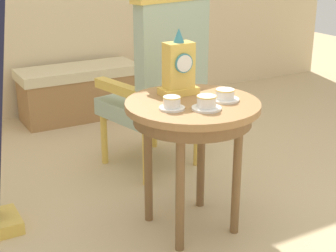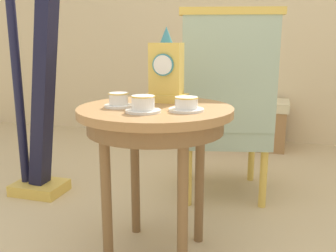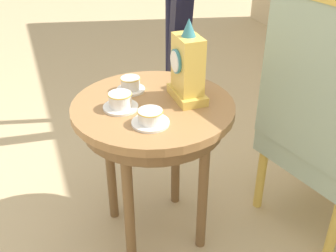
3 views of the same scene
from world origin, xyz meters
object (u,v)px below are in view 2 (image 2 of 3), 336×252
(side_table, at_px, (156,126))
(window_bench, at_px, (233,122))
(teacup_right, at_px, (143,105))
(mantel_clock, at_px, (165,72))
(armchair, at_px, (226,105))
(teacup_center, at_px, (186,105))
(teacup_left, at_px, (119,100))
(harp, at_px, (36,86))

(side_table, xyz_separation_m, window_bench, (0.11, 1.98, -0.38))
(side_table, xyz_separation_m, teacup_right, (-0.01, -0.13, 0.12))
(mantel_clock, bearing_deg, teacup_right, -91.51)
(armchair, bearing_deg, teacup_center, -94.30)
(teacup_left, bearing_deg, teacup_right, -29.94)
(teacup_right, bearing_deg, harp, 147.00)
(mantel_clock, bearing_deg, harp, 161.08)
(side_table, relative_size, teacup_left, 5.68)
(side_table, distance_m, window_bench, 2.02)
(side_table, xyz_separation_m, teacup_center, (0.15, -0.06, 0.11))
(teacup_left, bearing_deg, window_bench, 82.79)
(mantel_clock, bearing_deg, teacup_center, -53.94)
(side_table, relative_size, teacup_right, 4.93)
(teacup_left, relative_size, teacup_center, 0.86)
(teacup_right, relative_size, mantel_clock, 0.42)
(armchair, relative_size, window_bench, 1.14)
(mantel_clock, relative_size, window_bench, 0.34)
(side_table, xyz_separation_m, armchair, (0.21, 0.72, -0.01))
(side_table, xyz_separation_m, mantel_clock, (0.00, 0.14, 0.22))
(mantel_clock, bearing_deg, window_bench, 86.56)
(side_table, bearing_deg, teacup_left, -160.42)
(teacup_left, xyz_separation_m, window_bench, (0.26, 2.03, -0.50))
(armchair, distance_m, harp, 1.16)
(teacup_left, distance_m, mantel_clock, 0.27)
(side_table, bearing_deg, armchair, 73.84)
(teacup_left, height_order, armchair, armchair)
(mantel_clock, distance_m, armchair, 0.65)
(harp, bearing_deg, mantel_clock, -18.92)
(teacup_left, bearing_deg, side_table, 19.58)
(teacup_right, relative_size, window_bench, 0.14)
(teacup_right, relative_size, teacup_center, 0.98)
(mantel_clock, bearing_deg, teacup_left, -126.68)
(armchair, bearing_deg, harp, -167.13)
(harp, relative_size, window_bench, 1.74)
(side_table, relative_size, teacup_center, 4.86)
(side_table, bearing_deg, teacup_right, -92.76)
(mantel_clock, relative_size, armchair, 0.29)
(teacup_center, bearing_deg, armchair, 85.70)
(teacup_center, bearing_deg, side_table, 158.48)
(teacup_right, bearing_deg, mantel_clock, 88.49)
(teacup_right, height_order, harp, harp)
(side_table, height_order, mantel_clock, mantel_clock)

